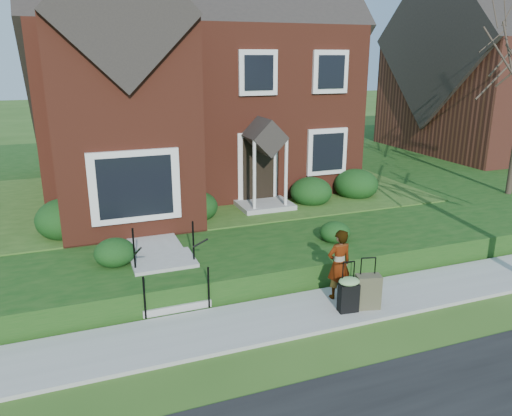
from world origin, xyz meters
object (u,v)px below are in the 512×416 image
front_steps (168,276)px  suitcase_black (349,293)px  woman (339,264)px  suitcase_olive (368,291)px

front_steps → suitcase_black: size_ratio=1.89×
woman → suitcase_black: size_ratio=1.43×
woman → suitcase_black: (-0.11, -0.62, -0.35)m
woman → suitcase_olive: (0.34, -0.63, -0.40)m
suitcase_black → front_steps: bearing=153.1°
front_steps → suitcase_black: (3.25, -2.16, 0.02)m
woman → suitcase_olive: bearing=115.8°
front_steps → woman: bearing=-24.6°
front_steps → suitcase_olive: bearing=-30.4°
suitcase_black → suitcase_olive: size_ratio=0.99×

